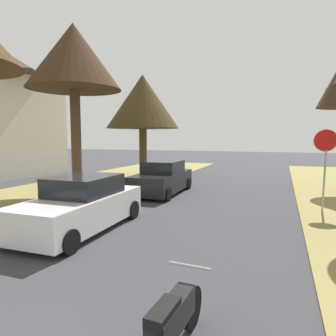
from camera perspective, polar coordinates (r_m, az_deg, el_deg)
name	(u,v)px	position (r m, az deg, el deg)	size (l,w,h in m)	color
stop_sign_far	(325,152)	(11.91, 27.85, 2.67)	(0.81, 0.39, 2.96)	#9EA0A5
street_tree_left_mid_b	(74,58)	(15.21, -17.59, 19.37)	(4.30, 4.30, 7.86)	#4C3625
street_tree_left_far	(143,102)	(19.76, -4.87, 12.41)	(4.70, 4.70, 6.69)	#4E4227
parked_sedan_white	(81,205)	(9.17, -16.21, -6.89)	(2.04, 4.44, 1.57)	white
parked_sedan_black	(162,178)	(14.56, -1.11, -2.02)	(2.04, 4.44, 1.57)	black
parked_motorcycle	(171,325)	(4.00, 0.67, -27.79)	(0.60, 2.05, 0.97)	black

